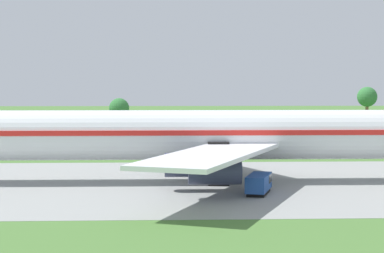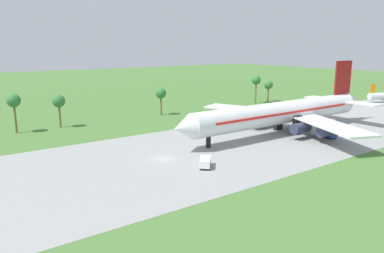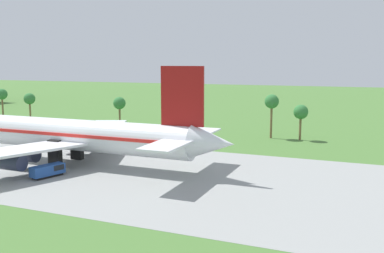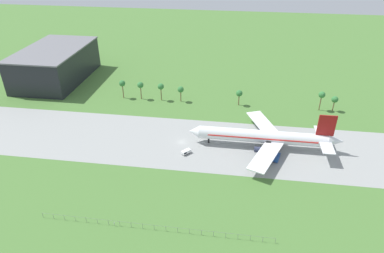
{
  "view_description": "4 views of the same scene",
  "coord_description": "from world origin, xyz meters",
  "views": [
    {
      "loc": [
        33.68,
        -80.47,
        11.49
      ],
      "look_at": [
        37.06,
        1.36,
        6.58
      ],
      "focal_mm": 65.0,
      "sensor_mm": 36.0,
      "label": 1
    },
    {
      "loc": [
        -38.56,
        -63.13,
        22.83
      ],
      "look_at": [
        8.23,
        1.36,
        5.58
      ],
      "focal_mm": 35.0,
      "sensor_mm": 36.0,
      "label": 2
    },
    {
      "loc": [
        92.5,
        -63.54,
        18.98
      ],
      "look_at": [
        65.9,
        1.36,
        8.51
      ],
      "focal_mm": 40.0,
      "sensor_mm": 36.0,
      "label": 3
    },
    {
      "loc": [
        24.15,
        -134.42,
        88.14
      ],
      "look_at": [
        4.32,
        5.0,
        6.0
      ],
      "focal_mm": 32.0,
      "sensor_mm": 36.0,
      "label": 4
    }
  ],
  "objects": [
    {
      "name": "palm_tree_row",
      "position": [
        10.32,
        43.3,
        8.12
      ],
      "size": [
        123.68,
        3.6,
        11.16
      ],
      "color": "brown",
      "rests_on": "ground_plane"
    },
    {
      "name": "baggage_tug",
      "position": [
        43.76,
        -8.09,
        1.14
      ],
      "size": [
        3.56,
        6.01,
        2.08
      ],
      "color": "black",
      "rests_on": "ground_plane"
    },
    {
      "name": "jet_airliner",
      "position": [
        38.73,
        1.36,
        5.52
      ],
      "size": [
        69.69,
        54.02,
        18.48
      ],
      "color": "white",
      "rests_on": "ground_plane"
    }
  ]
}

